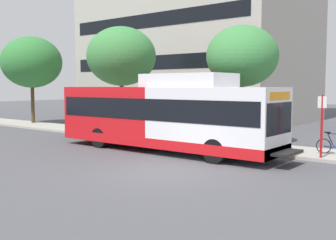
{
  "coord_description": "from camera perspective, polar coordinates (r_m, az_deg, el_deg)",
  "views": [
    {
      "loc": [
        -11.17,
        -9.16,
        3.1
      ],
      "look_at": [
        2.87,
        1.99,
        1.6
      ],
      "focal_mm": 43.55,
      "sensor_mm": 36.0,
      "label": 1
    }
  ],
  "objects": [
    {
      "name": "ground_plane",
      "position": [
        20.71,
        -18.31,
        -4.07
      ],
      "size": [
        120.0,
        120.0,
        0.0
      ],
      "primitive_type": "plane",
      "color": "#4C4C51"
    },
    {
      "name": "sidewalk_curb",
      "position": [
        23.86,
        -1.37,
        -2.51
      ],
      "size": [
        3.0,
        56.0,
        0.14
      ],
      "primitive_type": "cube",
      "color": "#A8A399",
      "rests_on": "ground"
    },
    {
      "name": "transit_bus",
      "position": [
        19.24,
        -0.53,
        0.62
      ],
      "size": [
        2.58,
        12.25,
        3.65
      ],
      "color": "white",
      "rests_on": "ground"
    },
    {
      "name": "bus_stop_sign_pole",
      "position": [
        17.9,
        20.73,
        -0.18
      ],
      "size": [
        0.1,
        0.36,
        2.6
      ],
      "color": "red",
      "rests_on": "sidewalk_curb"
    },
    {
      "name": "street_tree_near_stop",
      "position": [
        21.53,
        10.34,
        8.75
      ],
      "size": [
        3.7,
        3.7,
        6.07
      ],
      "color": "#4C3823",
      "rests_on": "sidewalk_curb"
    },
    {
      "name": "street_tree_mid_block",
      "position": [
        27.4,
        -6.55,
        8.83
      ],
      "size": [
        4.57,
        4.57,
        6.86
      ],
      "color": "#4C3823",
      "rests_on": "sidewalk_curb"
    },
    {
      "name": "street_tree_far_block",
      "position": [
        34.63,
        -18.55,
        7.66
      ],
      "size": [
        4.79,
        4.79,
        6.89
      ],
      "color": "#4C3823",
      "rests_on": "sidewalk_curb"
    }
  ]
}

